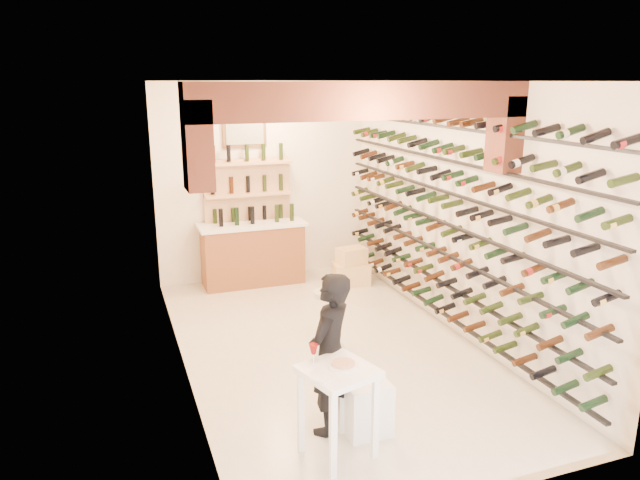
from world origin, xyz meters
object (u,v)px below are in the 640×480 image
Objects in this scene: tasting_table at (338,384)px; wine_rack at (442,216)px; crate_lower at (351,274)px; back_counter at (253,252)px; person at (330,354)px; chrome_barstool at (329,315)px; white_stool at (365,406)px.

wine_rack is at bearing 26.21° from tasting_table.
wine_rack is at bearing -80.78° from crate_lower.
back_counter is 1.69× the size of tasting_table.
chrome_barstool is (0.61, 1.64, -0.34)m from person.
wine_rack reaches higher than white_stool.
chrome_barstool is at bearing -178.38° from wine_rack.
chrome_barstool is (-1.54, -0.04, -1.11)m from wine_rack.
wine_rack is 3.35× the size of back_counter.
back_counter is 1.09× the size of person.
person is (-2.16, -1.69, -0.77)m from wine_rack.
crate_lower is (1.89, 4.17, -0.51)m from tasting_table.
person is 4.24m from crate_lower.
wine_rack is 1.90m from chrome_barstool.
wine_rack reaches higher than crate_lower.
wine_rack is at bearing 1.62° from chrome_barstool.
white_stool is 0.90× the size of crate_lower.
wine_rack is 10.00× the size of crate_lower.
back_counter is at bearing 159.58° from crate_lower.
wine_rack reaches higher than person.
back_counter reaches higher than chrome_barstool.
white_stool is at bearing -90.29° from back_counter.
crate_lower is at bearing -159.03° from person.
back_counter is at bearing 96.08° from chrome_barstool.
wine_rack reaches higher than chrome_barstool.
crate_lower is at bearing -20.42° from back_counter.
tasting_table is 0.62m from white_stool.
crate_lower is at bearing 48.87° from tasting_table.
back_counter is 2.27× the size of chrome_barstool.
person is at bearing 62.18° from tasting_table.
wine_rack reaches higher than back_counter.
white_stool is 0.62m from person.
tasting_table reaches higher than crate_lower.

